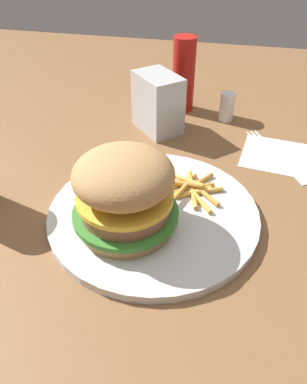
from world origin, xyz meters
The scene contains 9 objects.
ground_plane centered at (0.00, 0.00, 0.00)m, with size 1.60×1.60×0.00m, color brown.
plate centered at (0.02, 0.01, 0.01)m, with size 0.28×0.28×0.01m, color silver.
sandwich centered at (0.05, 0.05, 0.06)m, with size 0.13×0.13×0.11m.
fries_pile centered at (-0.02, -0.04, 0.02)m, with size 0.09×0.09×0.01m.
napkin centered at (-0.15, -0.18, 0.00)m, with size 0.11×0.11×0.00m, color white.
fork centered at (-0.14, -0.18, 0.00)m, with size 0.10×0.16×0.00m.
napkin_dispenser centered at (0.07, -0.23, 0.05)m, with size 0.09×0.06×0.10m, color #B7BABF.
ketchup_bottle centered at (0.04, -0.33, 0.07)m, with size 0.04×0.04×0.14m, color #B21914.
salt_shaker centered at (-0.05, -0.30, 0.03)m, with size 0.03×0.03×0.06m, color white.
Camera 1 is at (-0.06, 0.38, 0.33)m, focal length 34.46 mm.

